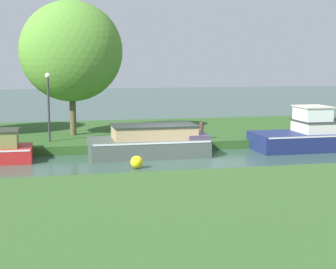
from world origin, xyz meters
TOP-DOWN VIEW (x-y plane):
  - ground_plane at (0.00, 0.00)m, footprint 120.00×120.00m
  - riverbank_far at (0.00, 7.00)m, footprint 72.00×10.00m
  - riverbank_near at (0.00, -9.00)m, footprint 72.00×10.00m
  - slate_cruiser at (-0.91, 1.20)m, footprint 5.07×2.41m
  - willow_tree_centre at (-4.02, 5.64)m, footprint 5.06×3.72m
  - lamp_post at (-5.19, 3.65)m, footprint 0.24×0.24m
  - mooring_post_near at (1.84, 2.76)m, footprint 0.19×0.19m
  - channel_buoy at (-1.96, -1.44)m, footprint 0.49×0.49m

SIDE VIEW (x-z plane):
  - ground_plane at x=0.00m, z-range 0.00..0.00m
  - riverbank_far at x=0.00m, z-range 0.00..0.40m
  - riverbank_near at x=0.00m, z-range 0.00..0.40m
  - channel_buoy at x=-1.96m, z-range 0.00..0.49m
  - slate_cruiser at x=-0.91m, z-range -0.08..1.27m
  - mooring_post_near at x=1.84m, z-range 0.40..1.22m
  - lamp_post at x=-5.19m, z-range 0.79..3.94m
  - willow_tree_centre at x=-4.02m, z-range 1.24..7.88m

